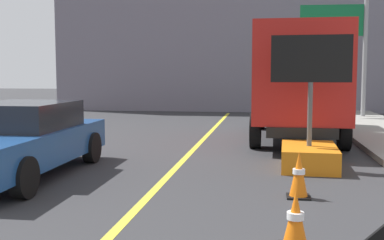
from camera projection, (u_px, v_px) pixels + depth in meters
name	position (u px, v px, depth m)	size (l,w,h in m)	color
lane_center_stripe	(112.00, 234.00, 5.76)	(0.14, 36.00, 0.01)	yellow
arrow_board_trailer	(309.00, 144.00, 9.82)	(1.60, 1.84, 2.70)	orange
box_truck	(297.00, 80.00, 13.97)	(2.59, 6.98, 3.17)	black
pickup_car	(20.00, 139.00, 9.00)	(2.03, 4.62, 1.38)	navy
highway_guide_sign	(346.00, 38.00, 20.06)	(2.79, 0.26, 5.00)	gray
far_building_block	(233.00, 30.00, 28.32)	(18.11, 9.17, 9.07)	slate
traffic_cone_mid_lane	(295.00, 220.00, 5.24)	(0.36, 0.36, 0.66)	black
traffic_cone_far_lane	(299.00, 175.00, 7.43)	(0.36, 0.36, 0.73)	black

